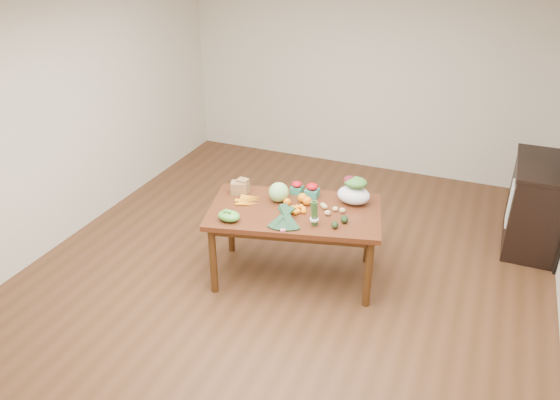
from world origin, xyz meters
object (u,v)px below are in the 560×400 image
at_px(salad_bag, 354,192).
at_px(kale_bunch, 284,218).
at_px(mandarin_cluster, 297,208).
at_px(dining_table, 294,243).
at_px(cabinet, 535,205).
at_px(asparagus_bundle, 314,213).
at_px(paper_bag, 239,186).
at_px(cabbage, 279,192).

bearing_deg(salad_bag, kale_bunch, -125.24).
relative_size(mandarin_cluster, salad_bag, 0.58).
distance_m(dining_table, mandarin_cluster, 0.42).
bearing_deg(cabinet, asparagus_bundle, -136.96).
bearing_deg(asparagus_bundle, dining_table, 127.41).
xyz_separation_m(dining_table, salad_bag, (0.47, 0.33, 0.50)).
height_order(paper_bag, mandarin_cluster, paper_bag).
relative_size(paper_bag, kale_bunch, 0.52).
bearing_deg(mandarin_cluster, paper_bag, 167.48).
bearing_deg(salad_bag, cabbage, -161.35).
height_order(cabinet, paper_bag, cabinet).
bearing_deg(cabbage, kale_bunch, -61.48).
relative_size(mandarin_cluster, asparagus_bundle, 0.72).
distance_m(dining_table, kale_bunch, 0.55).
bearing_deg(kale_bunch, paper_bag, 133.34).
bearing_deg(cabinet, salad_bag, -143.98).
bearing_deg(cabinet, kale_bunch, -138.86).
xyz_separation_m(mandarin_cluster, salad_bag, (0.44, 0.37, 0.08)).
height_order(mandarin_cluster, kale_bunch, kale_bunch).
xyz_separation_m(paper_bag, mandarin_cluster, (0.66, -0.15, -0.04)).
xyz_separation_m(dining_table, cabbage, (-0.20, 0.10, 0.47)).
xyz_separation_m(cabinet, salad_bag, (-1.67, -1.21, 0.40)).
xyz_separation_m(cabbage, kale_bunch, (0.22, -0.41, -0.02)).
xyz_separation_m(cabbage, mandarin_cluster, (0.24, -0.14, -0.06)).
xyz_separation_m(cabinet, paper_bag, (-2.76, -1.43, 0.35)).
height_order(dining_table, asparagus_bundle, asparagus_bundle).
distance_m(mandarin_cluster, salad_bag, 0.58).
relative_size(cabbage, salad_bag, 0.61).
height_order(cabbage, mandarin_cluster, cabbage).
relative_size(cabbage, kale_bunch, 0.48).
relative_size(cabinet, asparagus_bundle, 4.08).
distance_m(paper_bag, cabbage, 0.42).
relative_size(cabinet, paper_bag, 4.90).
bearing_deg(cabbage, cabinet, 31.59).
bearing_deg(asparagus_bundle, paper_bag, 146.47).
distance_m(asparagus_bundle, salad_bag, 0.58).
bearing_deg(cabinet, cabbage, -148.41).
distance_m(cabinet, mandarin_cluster, 2.65).
distance_m(cabbage, kale_bunch, 0.47).
height_order(dining_table, mandarin_cluster, mandarin_cluster).
xyz_separation_m(kale_bunch, salad_bag, (0.45, 0.64, 0.04)).
xyz_separation_m(mandarin_cluster, kale_bunch, (-0.01, -0.27, 0.04)).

